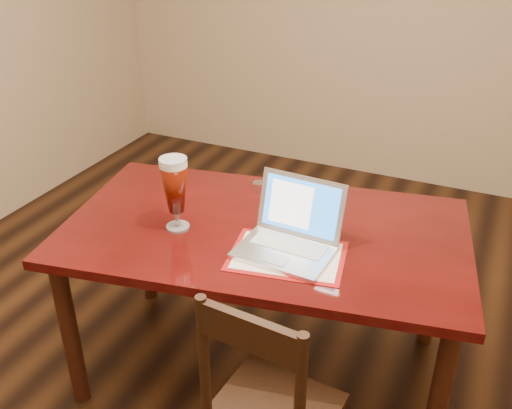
% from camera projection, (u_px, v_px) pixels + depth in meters
% --- Properties ---
extents(ground, '(5.00, 5.00, 0.00)m').
position_uv_depth(ground, '(248.00, 379.00, 2.71)').
color(ground, black).
rests_on(ground, ground).
extents(dining_table, '(1.83, 1.23, 1.11)m').
position_uv_depth(dining_table, '(262.00, 245.00, 2.44)').
color(dining_table, '#4B0A0A').
rests_on(dining_table, ground).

